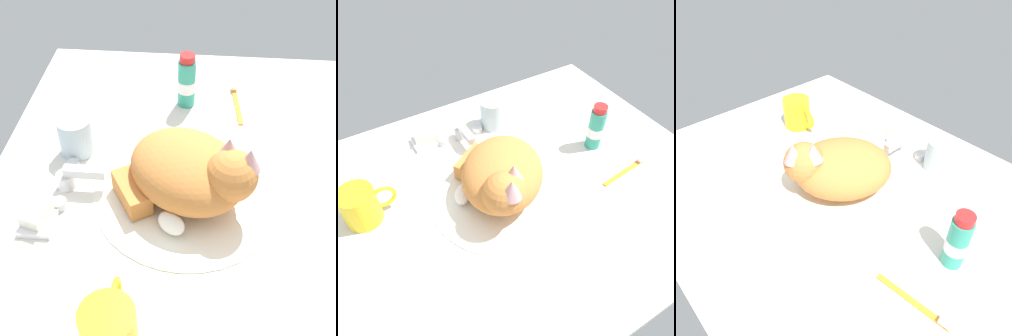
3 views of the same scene
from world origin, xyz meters
TOP-DOWN VIEW (x-y plane):
  - ground_plane at (0.00, 0.00)cm, footprint 110.00×82.50cm
  - sink_basin at (0.00, 0.00)cm, footprint 37.09×37.09cm
  - faucet at (0.00, 23.05)cm, footprint 13.82×10.12cm
  - cat at (-0.88, -1.07)cm, footprint 29.64×30.52cm
  - coffee_mug at (-31.50, 9.35)cm, footprint 12.63×8.31cm
  - rinse_cup at (11.00, 24.59)cm, footprint 7.36×7.36cm
  - soap_dish at (-9.07, 27.31)cm, footprint 9.00×6.40cm
  - soap_bar at (-9.07, 27.31)cm, footprint 7.53×5.60cm
  - toothpaste_bottle at (30.92, 1.84)cm, footprint 4.43×4.43cm
  - toothbrush at (32.05, -10.81)cm, footprint 15.62×2.86cm

SIDE VIEW (x-z plane):
  - ground_plane at x=0.00cm, z-range -3.00..0.00cm
  - sink_basin at x=0.00cm, z-range 0.00..0.66cm
  - toothbrush at x=32.05cm, z-range -0.28..1.32cm
  - soap_dish at x=-9.07cm, z-range 0.00..1.20cm
  - soap_bar at x=-9.07cm, z-range 1.20..3.60cm
  - faucet at x=0.00cm, z-range -0.37..5.21cm
  - rinse_cup at x=11.00cm, z-range 0.00..8.75cm
  - coffee_mug at x=-31.50cm, z-range 0.00..9.36cm
  - toothpaste_bottle at x=30.92cm, z-range -0.47..13.19cm
  - cat at x=-0.88cm, z-range -0.64..15.18cm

